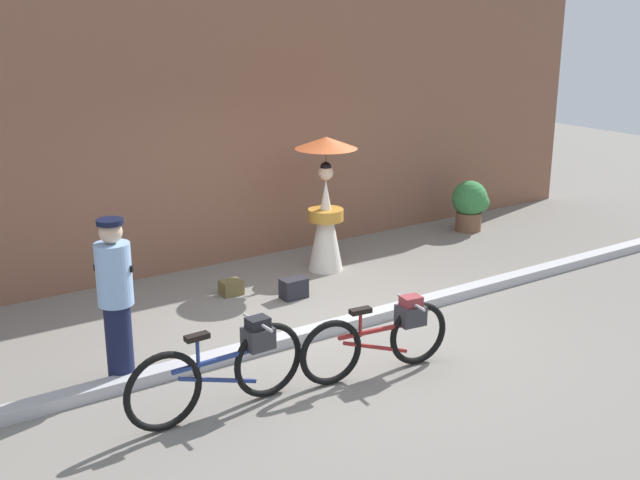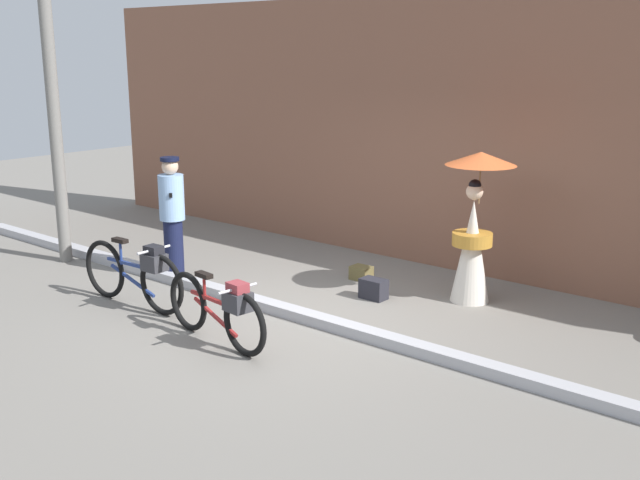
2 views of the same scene
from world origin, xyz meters
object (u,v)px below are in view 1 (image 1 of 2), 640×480
Objects in this scene: person_with_parasol at (326,203)px; backpack_on_pavement at (294,288)px; bicycle_near_officer at (226,367)px; potted_plant_by_door at (471,203)px; person_officer at (116,297)px; backpack_spare at (231,287)px; bicycle_far_side at (383,335)px.

backpack_on_pavement is (-0.97, -0.72, -0.82)m from person_with_parasol.
bicycle_near_officer is 6.81m from potted_plant_by_door.
person_officer is at bearing -159.31° from backpack_on_pavement.
person_officer is at bearing -142.72° from backpack_spare.
person_with_parasol is at bearing -174.33° from potted_plant_by_door.
person_with_parasol is 5.69× the size of backpack_on_pavement.
potted_plant_by_door is (6.66, 2.01, -0.43)m from person_officer.
person_with_parasol is at bearing 25.39° from person_officer.
bicycle_far_side is at bearing -99.22° from backpack_on_pavement.
bicycle_far_side is 0.90× the size of person_with_parasol.
person_officer is at bearing -154.61° from person_with_parasol.
person_officer is 6.09× the size of backpack_spare.
backpack_spare is (-0.23, 2.81, -0.30)m from bicycle_far_side.
person_officer is at bearing 118.95° from bicycle_near_officer.
potted_plant_by_door is 3.03× the size of backpack_spare.
person_with_parasol reaches higher than backpack_spare.
bicycle_near_officer is 2.18× the size of potted_plant_by_door.
bicycle_far_side is 6.15× the size of backpack_spare.
bicycle_near_officer is at bearing -134.39° from backpack_on_pavement.
person_officer is 2.01× the size of potted_plant_by_door.
bicycle_near_officer is at bearing 173.53° from bicycle_far_side.
bicycle_near_officer is 5.52× the size of backpack_on_pavement.
backpack_on_pavement is at bearing -143.63° from person_with_parasol.
person_officer reaches higher than bicycle_far_side.
potted_plant_by_door reaches higher than bicycle_near_officer.
bicycle_far_side is 3.31m from person_with_parasol.
backpack_spare is at bearing 61.43° from bicycle_near_officer.
person_with_parasol is (3.00, 2.79, 0.53)m from bicycle_near_officer.
bicycle_near_officer is 1.67m from bicycle_far_side.
bicycle_near_officer is 4.13m from person_with_parasol.
potted_plant_by_door is 2.53× the size of backpack_on_pavement.
bicycle_far_side is at bearing -29.32° from person_officer.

